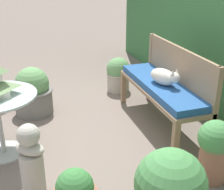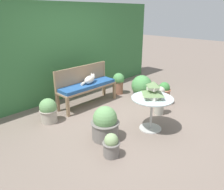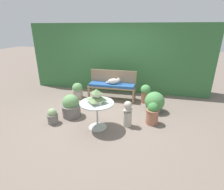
{
  "view_description": "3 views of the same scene",
  "coord_description": "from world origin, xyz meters",
  "px_view_note": "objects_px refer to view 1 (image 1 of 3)",
  "views": [
    {
      "loc": [
        3.01,
        -0.46,
        1.83
      ],
      "look_at": [
        0.27,
        0.44,
        0.58
      ],
      "focal_mm": 50.0,
      "sensor_mm": 36.0,
      "label": 1
    },
    {
      "loc": [
        -3.13,
        -2.75,
        2.15
      ],
      "look_at": [
        -0.07,
        0.22,
        0.51
      ],
      "focal_mm": 35.0,
      "sensor_mm": 36.0,
      "label": 2
    },
    {
      "loc": [
        1.24,
        -4.1,
        2.24
      ],
      "look_at": [
        0.17,
        0.49,
        0.4
      ],
      "focal_mm": 28.0,
      "sensor_mm": 36.0,
      "label": 3
    }
  ],
  "objects_px": {
    "garden_bust": "(31,159)",
    "potted_plant_bench_right": "(118,74)",
    "potted_plant_path_edge": "(215,148)",
    "potted_plant_hedge_corner": "(170,189)",
    "cat": "(164,77)",
    "garden_bench": "(161,89)",
    "potted_plant_patio_mid": "(33,92)"
  },
  "relations": [
    {
      "from": "garden_bust",
      "to": "potted_plant_patio_mid",
      "type": "xyz_separation_m",
      "value": [
        -1.52,
        0.15,
        -0.03
      ]
    },
    {
      "from": "potted_plant_bench_right",
      "to": "potted_plant_path_edge",
      "type": "height_order",
      "value": "potted_plant_path_edge"
    },
    {
      "from": "garden_bench",
      "to": "cat",
      "type": "bearing_deg",
      "value": -6.46
    },
    {
      "from": "garden_bust",
      "to": "potted_plant_hedge_corner",
      "type": "relative_size",
      "value": 1.12
    },
    {
      "from": "garden_bust",
      "to": "potted_plant_bench_right",
      "type": "xyz_separation_m",
      "value": [
        -1.9,
        1.43,
        -0.06
      ]
    },
    {
      "from": "cat",
      "to": "garden_bust",
      "type": "relative_size",
      "value": 0.73
    },
    {
      "from": "garden_bench",
      "to": "potted_plant_patio_mid",
      "type": "height_order",
      "value": "potted_plant_patio_mid"
    },
    {
      "from": "potted_plant_patio_mid",
      "to": "potted_plant_bench_right",
      "type": "relative_size",
      "value": 1.19
    },
    {
      "from": "garden_bust",
      "to": "potted_plant_hedge_corner",
      "type": "bearing_deg",
      "value": 8.51
    },
    {
      "from": "potted_plant_patio_mid",
      "to": "potted_plant_hedge_corner",
      "type": "bearing_deg",
      "value": 20.66
    },
    {
      "from": "potted_plant_hedge_corner",
      "to": "garden_bust",
      "type": "bearing_deg",
      "value": -122.96
    },
    {
      "from": "garden_bench",
      "to": "potted_plant_path_edge",
      "type": "xyz_separation_m",
      "value": [
        1.08,
        -0.02,
        -0.13
      ]
    },
    {
      "from": "garden_bench",
      "to": "potted_plant_bench_right",
      "type": "relative_size",
      "value": 2.94
    },
    {
      "from": "potted_plant_patio_mid",
      "to": "potted_plant_path_edge",
      "type": "bearing_deg",
      "value": 36.71
    },
    {
      "from": "cat",
      "to": "potted_plant_patio_mid",
      "type": "height_order",
      "value": "cat"
    },
    {
      "from": "potted_plant_bench_right",
      "to": "potted_plant_hedge_corner",
      "type": "bearing_deg",
      "value": -10.62
    },
    {
      "from": "garden_bust",
      "to": "garden_bench",
      "type": "bearing_deg",
      "value": 67.22
    },
    {
      "from": "potted_plant_patio_mid",
      "to": "potted_plant_hedge_corner",
      "type": "distance_m",
      "value": 2.29
    },
    {
      "from": "garden_bust",
      "to": "potted_plant_path_edge",
      "type": "height_order",
      "value": "garden_bust"
    },
    {
      "from": "garden_bench",
      "to": "potted_plant_bench_right",
      "type": "xyz_separation_m",
      "value": [
        -1.15,
        -0.12,
        -0.2
      ]
    },
    {
      "from": "potted_plant_path_edge",
      "to": "cat",
      "type": "bearing_deg",
      "value": 179.48
    },
    {
      "from": "potted_plant_hedge_corner",
      "to": "potted_plant_path_edge",
      "type": "height_order",
      "value": "potted_plant_path_edge"
    },
    {
      "from": "garden_bust",
      "to": "potted_plant_bench_right",
      "type": "relative_size",
      "value": 1.25
    },
    {
      "from": "garden_bench",
      "to": "potted_plant_bench_right",
      "type": "distance_m",
      "value": 1.17
    },
    {
      "from": "garden_bench",
      "to": "cat",
      "type": "relative_size",
      "value": 3.22
    },
    {
      "from": "potted_plant_bench_right",
      "to": "potted_plant_path_edge",
      "type": "distance_m",
      "value": 2.24
    },
    {
      "from": "potted_plant_hedge_corner",
      "to": "potted_plant_path_edge",
      "type": "relative_size",
      "value": 0.98
    },
    {
      "from": "garden_bust",
      "to": "potted_plant_patio_mid",
      "type": "height_order",
      "value": "garden_bust"
    },
    {
      "from": "garden_bench",
      "to": "garden_bust",
      "type": "xyz_separation_m",
      "value": [
        0.75,
        -1.55,
        -0.14
      ]
    },
    {
      "from": "cat",
      "to": "potted_plant_hedge_corner",
      "type": "bearing_deg",
      "value": -44.09
    },
    {
      "from": "garden_bench",
      "to": "potted_plant_hedge_corner",
      "type": "distance_m",
      "value": 1.5
    },
    {
      "from": "potted_plant_hedge_corner",
      "to": "potted_plant_path_edge",
      "type": "distance_m",
      "value": 0.65
    }
  ]
}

